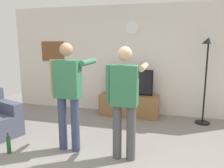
% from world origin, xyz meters
% --- Properties ---
extents(back_wall, '(6.40, 0.10, 2.70)m').
position_xyz_m(back_wall, '(0.00, 2.95, 1.35)').
color(back_wall, silver).
rests_on(back_wall, ground_plane).
extents(tv_stand, '(1.44, 0.48, 0.53)m').
position_xyz_m(tv_stand, '(0.09, 2.60, 0.26)').
color(tv_stand, olive).
rests_on(tv_stand, ground_plane).
extents(television, '(1.12, 0.07, 0.62)m').
position_xyz_m(television, '(0.09, 2.65, 0.84)').
color(television, black).
rests_on(television, tv_stand).
extents(wall_clock, '(0.31, 0.03, 0.31)m').
position_xyz_m(wall_clock, '(0.09, 2.89, 2.14)').
color(wall_clock, white).
extents(framed_picture, '(0.66, 0.04, 0.53)m').
position_xyz_m(framed_picture, '(-2.10, 2.90, 1.55)').
color(framed_picture, brown).
extents(floor_lamp, '(0.32, 0.32, 1.90)m').
position_xyz_m(floor_lamp, '(1.78, 2.51, 1.36)').
color(floor_lamp, black).
rests_on(floor_lamp, ground_plane).
extents(person_standing_nearer_lamp, '(0.60, 0.78, 1.79)m').
position_xyz_m(person_standing_nearer_lamp, '(-0.55, 0.60, 1.02)').
color(person_standing_nearer_lamp, '#384266').
rests_on(person_standing_nearer_lamp, ground_plane).
extents(person_standing_nearer_couch, '(0.57, 0.78, 1.74)m').
position_xyz_m(person_standing_nearer_couch, '(0.40, 0.55, 0.98)').
color(person_standing_nearer_couch, '#4C4C51').
rests_on(person_standing_nearer_couch, ground_plane).
extents(beverage_bottle, '(0.07, 0.07, 0.35)m').
position_xyz_m(beverage_bottle, '(-1.46, 0.21, 0.15)').
color(beverage_bottle, '#1E5923').
rests_on(beverage_bottle, ground_plane).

